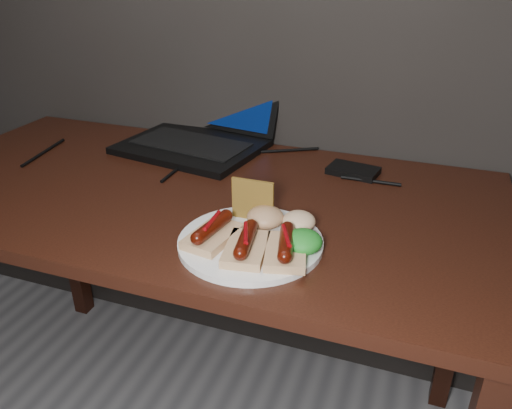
% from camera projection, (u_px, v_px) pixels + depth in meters
% --- Properties ---
extents(desk, '(1.40, 0.70, 0.75)m').
position_uv_depth(desk, '(191.00, 223.00, 1.18)').
color(desk, '#35160D').
rests_on(desk, ground).
extents(laptop, '(0.42, 0.41, 0.25)m').
position_uv_depth(laptop, '(203.00, 126.00, 1.40)').
color(laptop, black).
rests_on(laptop, desk).
extents(hard_drive, '(0.13, 0.09, 0.02)m').
position_uv_depth(hard_drive, '(353.00, 171.00, 1.22)').
color(hard_drive, black).
rests_on(hard_drive, desk).
extents(desk_cables, '(0.95, 0.38, 0.01)m').
position_uv_depth(desk_cables, '(205.00, 160.00, 1.29)').
color(desk_cables, black).
rests_on(desk_cables, desk).
extents(plate, '(0.30, 0.30, 0.01)m').
position_uv_depth(plate, '(251.00, 242.00, 0.93)').
color(plate, white).
rests_on(plate, desk).
extents(bread_sausage_left, '(0.09, 0.12, 0.04)m').
position_uv_depth(bread_sausage_left, '(213.00, 232.00, 0.91)').
color(bread_sausage_left, '#E3B485').
rests_on(bread_sausage_left, plate).
extents(bread_sausage_center, '(0.09, 0.12, 0.04)m').
position_uv_depth(bread_sausage_center, '(246.00, 245.00, 0.87)').
color(bread_sausage_center, '#E3B485').
rests_on(bread_sausage_center, plate).
extents(bread_sausage_right, '(0.10, 0.13, 0.04)m').
position_uv_depth(bread_sausage_right, '(286.00, 247.00, 0.87)').
color(bread_sausage_right, '#E3B485').
rests_on(bread_sausage_right, plate).
extents(crispbread, '(0.09, 0.01, 0.08)m').
position_uv_depth(crispbread, '(253.00, 200.00, 0.97)').
color(crispbread, olive).
rests_on(crispbread, plate).
extents(salad_greens, '(0.07, 0.07, 0.04)m').
position_uv_depth(salad_greens, '(303.00, 241.00, 0.88)').
color(salad_greens, '#115816').
rests_on(salad_greens, plate).
extents(salsa_mound, '(0.07, 0.07, 0.04)m').
position_uv_depth(salsa_mound, '(265.00, 217.00, 0.96)').
color(salsa_mound, maroon).
rests_on(salsa_mound, plate).
extents(coleslaw_mound, '(0.06, 0.06, 0.04)m').
position_uv_depth(coleslaw_mound, '(299.00, 221.00, 0.95)').
color(coleslaw_mound, beige).
rests_on(coleslaw_mound, plate).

